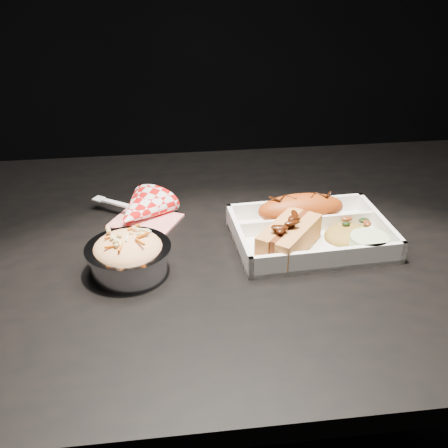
{
  "coord_description": "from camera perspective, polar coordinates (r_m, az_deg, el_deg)",
  "views": [
    {
      "loc": [
        -0.11,
        -0.81,
        1.23
      ],
      "look_at": [
        -0.02,
        -0.06,
        0.81
      ],
      "focal_mm": 45.0,
      "sensor_mm": 36.0,
      "label": 1
    }
  ],
  "objects": [
    {
      "name": "napkin_fork",
      "position": [
        1.01,
        -8.57,
        1.31
      ],
      "size": [
        0.17,
        0.15,
        0.1
      ],
      "rotation": [
        0.0,
        0.0,
        -0.6
      ],
      "color": "red",
      "rests_on": "dining_table"
    },
    {
      "name": "foil_coleslaw_cup",
      "position": [
        0.85,
        -9.68,
        -3.03
      ],
      "size": [
        0.13,
        0.13,
        0.07
      ],
      "color": "silver",
      "rests_on": "dining_table"
    },
    {
      "name": "fried_pastry",
      "position": [
        0.97,
        7.82,
        1.53
      ],
      "size": [
        0.16,
        0.07,
        0.05
      ],
      "primitive_type": "ellipsoid",
      "rotation": [
        0.0,
        0.0,
        0.06
      ],
      "color": "#9E3E0F",
      "rests_on": "food_tray"
    },
    {
      "name": "cupcake_liner",
      "position": [
        0.91,
        14.48,
        -2.05
      ],
      "size": [
        0.06,
        0.06,
        0.03
      ],
      "primitive_type": "cylinder",
      "color": "beige",
      "rests_on": "food_tray"
    },
    {
      "name": "food_tray",
      "position": [
        0.94,
        8.73,
        -1.26
      ],
      "size": [
        0.26,
        0.19,
        0.04
      ],
      "rotation": [
        0.0,
        0.0,
        0.06
      ],
      "color": "white",
      "rests_on": "dining_table"
    },
    {
      "name": "dining_table",
      "position": [
        0.99,
        0.53,
        -5.91
      ],
      "size": [
        1.2,
        0.8,
        0.75
      ],
      "color": "black",
      "rests_on": "ground"
    },
    {
      "name": "hotdog",
      "position": [
        0.89,
        6.64,
        -1.11
      ],
      "size": [
        0.12,
        0.13,
        0.06
      ],
      "rotation": [
        0.0,
        0.0,
        0.89
      ],
      "color": "#CD8946",
      "rests_on": "food_tray"
    },
    {
      "name": "fried_rice_mound",
      "position": [
        0.95,
        12.74,
        -0.54
      ],
      "size": [
        0.09,
        0.08,
        0.03
      ],
      "primitive_type": "ellipsoid",
      "rotation": [
        0.0,
        0.0,
        0.06
      ],
      "color": "#AF8832",
      "rests_on": "food_tray"
    }
  ]
}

